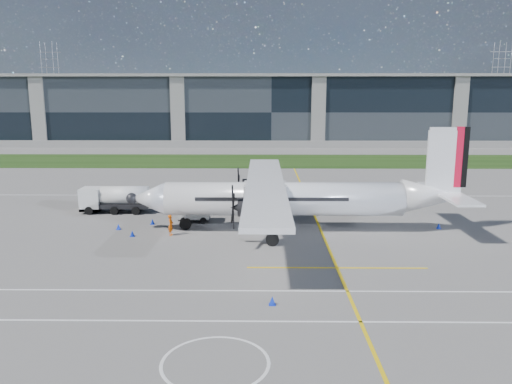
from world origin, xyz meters
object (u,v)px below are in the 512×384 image
Objects in this scene: turboprop_aircraft at (297,179)px; pylon_east at (500,84)px; safety_cone_portwing at (272,301)px; safety_cone_nose_stbd at (152,222)px; safety_cone_nose_port at (132,233)px; ground_crew_person at (171,224)px; safety_cone_fwd at (118,227)px; baggage_tug at (194,212)px; pylon_west at (51,84)px; safety_cone_tail at (439,226)px; safety_cone_stbdwing at (269,193)px; fuel_tanker_truck at (110,199)px.

pylon_east is at bearing 60.15° from turboprop_aircraft.
safety_cone_nose_stbd is at bearing 120.99° from safety_cone_portwing.
safety_cone_portwing is at bearing -50.12° from safety_cone_nose_port.
safety_cone_nose_port is (-11.08, 13.27, 0.00)m from safety_cone_portwing.
pylon_east is at bearing 56.27° from safety_cone_nose_stbd.
ground_crew_person is 3.93× the size of safety_cone_fwd.
baggage_tug is at bearing 15.25° from safety_cone_nose_stbd.
pylon_west is 1.03× the size of turboprop_aircraft.
safety_cone_tail is 1.00× the size of safety_cone_portwing.
baggage_tug is 5.86× the size of safety_cone_stbdwing.
safety_cone_nose_port and safety_cone_stbdwing have the same top height.
baggage_tug is 5.86× the size of safety_cone_nose_stbd.
safety_cone_portwing and safety_cone_fwd have the same top height.
safety_cone_fwd is at bearing -124.10° from pylon_east.
fuel_tanker_truck is 30.47m from safety_cone_tail.
safety_cone_nose_stbd is 1.00× the size of safety_cone_fwd.
pylon_west is at bearing 118.88° from turboprop_aircraft.
turboprop_aircraft reaches higher than safety_cone_nose_stbd.
fuel_tanker_truck is 13.82× the size of safety_cone_nose_port.
baggage_tug is 6.75m from safety_cone_fwd.
baggage_tug is 5.86× the size of safety_cone_portwing.
fuel_tanker_truck reaches higher than safety_cone_tail.
safety_cone_tail is 1.00× the size of safety_cone_stbdwing.
ground_crew_person is at bearing -106.84° from baggage_tug.
fuel_tanker_truck is (63.25, -140.34, -13.70)m from pylon_west.
pylon_west is 60.00× the size of safety_cone_nose_stbd.
turboprop_aircraft is at bearing -19.58° from fuel_tanker_truck.
pylon_west and pylon_east have the same top height.
pylon_west is 163.95m from safety_cone_nose_port.
pylon_east is 60.00× the size of safety_cone_tail.
pylon_east reaches higher than safety_cone_portwing.
fuel_tanker_truck is 2.36× the size of baggage_tug.
safety_cone_stbdwing is (11.31, 17.22, 0.00)m from safety_cone_nose_port.
turboprop_aircraft is at bearing -75.56° from ground_crew_person.
turboprop_aircraft is at bearing -61.12° from pylon_west.
ground_crew_person is 18.76m from safety_cone_stbdwing.
fuel_tanker_truck is 13.82× the size of safety_cone_fwd.
pylon_west is 60.00× the size of safety_cone_tail.
safety_cone_tail and safety_cone_nose_stbd have the same top height.
safety_cone_nose_port is (-4.42, -4.82, -0.63)m from baggage_tug.
fuel_tanker_truck is at bearing 138.18° from safety_cone_nose_stbd.
safety_cone_nose_stbd is (68.30, -144.85, -14.75)m from pylon_west.
safety_cone_nose_port is at bearing -63.11° from fuel_tanker_truck.
ground_crew_person is 22.74m from safety_cone_tail.
fuel_tanker_truck is 13.82× the size of safety_cone_portwing.
safety_cone_nose_stbd and safety_cone_stbdwing have the same top height.
pylon_west reaches higher than safety_cone_tail.
pylon_east reaches higher than fuel_tanker_truck.
safety_cone_nose_port is at bearing -132.55° from baggage_tug.
pylon_west is at bearing 30.53° from ground_crew_person.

